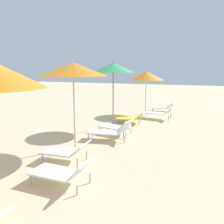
% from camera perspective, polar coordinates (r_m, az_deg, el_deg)
% --- Properties ---
extents(lounger_second_shoreside, '(1.38, 0.65, 0.62)m').
position_cam_1_polar(lounger_second_shoreside, '(5.37, -12.21, -14.09)').
color(lounger_second_shoreside, white).
rests_on(lounger_second_shoreside, ground).
extents(umbrella_third, '(2.16, 2.16, 2.77)m').
position_cam_1_polar(umbrella_third, '(7.39, -9.55, 10.27)').
color(umbrella_third, silver).
rests_on(umbrella_third, ground).
extents(lounger_third_shoreside, '(1.64, 0.91, 0.57)m').
position_cam_1_polar(lounger_third_shoreside, '(8.35, -0.70, -4.83)').
color(lounger_third_shoreside, white).
rests_on(lounger_third_shoreside, ground).
extents(lounger_third_inland, '(1.32, 0.80, 0.59)m').
position_cam_1_polar(lounger_third_inland, '(6.56, -11.18, -9.23)').
color(lounger_third_inland, white).
rests_on(lounger_third_inland, ground).
extents(umbrella_fourth, '(1.81, 1.81, 2.85)m').
position_cam_1_polar(umbrella_fourth, '(10.04, 0.28, 10.82)').
color(umbrella_fourth, olive).
rests_on(umbrella_fourth, ground).
extents(lounger_fourth_shoreside, '(1.37, 0.87, 0.47)m').
position_cam_1_polar(lounger_fourth_shoreside, '(11.06, 4.49, -1.38)').
color(lounger_fourth_shoreside, yellow).
rests_on(lounger_fourth_shoreside, ground).
extents(lounger_fourth_inland, '(1.42, 0.91, 0.62)m').
position_cam_1_polar(lounger_fourth_inland, '(9.09, 1.06, -3.52)').
color(lounger_fourth_inland, white).
rests_on(lounger_fourth_inland, ground).
extents(umbrella_farthest, '(1.97, 1.97, 2.47)m').
position_cam_1_polar(umbrella_farthest, '(13.36, 8.38, 8.81)').
color(umbrella_farthest, silver).
rests_on(umbrella_farthest, ground).
extents(lounger_farthest_shoreside, '(1.39, 0.87, 0.48)m').
position_cam_1_polar(lounger_farthest_shoreside, '(14.39, 12.25, 1.18)').
color(lounger_farthest_shoreside, white).
rests_on(lounger_farthest_shoreside, ground).
extents(lounger_farthest_inland, '(1.62, 0.71, 0.62)m').
position_cam_1_polar(lounger_farthest_inland, '(12.12, 11.24, -0.09)').
color(lounger_farthest_inland, white).
rests_on(lounger_farthest_inland, ground).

